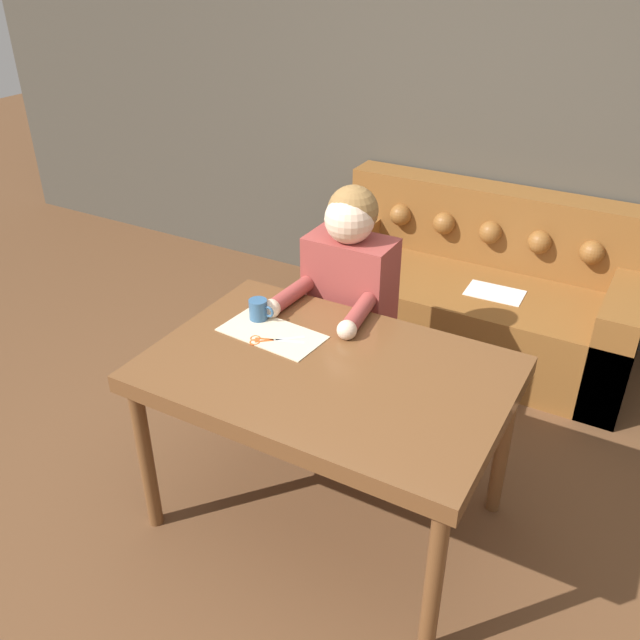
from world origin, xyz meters
The scene contains 8 objects.
ground_plane centered at (0.00, 0.00, 0.00)m, with size 16.00×16.00×0.00m, color brown.
wall_back centered at (0.00, 2.12, 1.30)m, with size 8.00×0.06×2.60m.
dining_table centered at (0.02, 0.06, 0.68)m, with size 1.33×0.89×0.76m.
couch centered at (0.11, 1.70, 0.31)m, with size 1.79×0.84×0.88m.
person centered at (-0.19, 0.65, 0.64)m, with size 0.43×0.56×1.23m.
pattern_paper_main centered at (-0.28, 0.16, 0.76)m, with size 0.43×0.25×0.00m.
scissors centered at (-0.27, 0.10, 0.76)m, with size 0.21×0.15×0.01m.
mug centered at (-0.39, 0.23, 0.81)m, with size 0.11×0.08×0.09m.
Camera 1 is at (1.02, -1.76, 2.17)m, focal length 38.00 mm.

